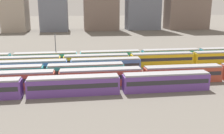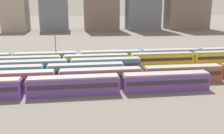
% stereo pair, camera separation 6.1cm
% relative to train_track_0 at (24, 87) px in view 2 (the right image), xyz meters
% --- Properties ---
extents(train_track_0, '(74.70, 3.06, 3.75)m').
position_rel_train_track_0_xyz_m(train_track_0, '(0.00, 0.00, 0.00)').
color(train_track_0, '#6B429E').
rests_on(train_track_0, ground_plane).
extents(train_track_1, '(93.60, 3.06, 3.75)m').
position_rel_train_track_0_xyz_m(train_track_1, '(15.30, 5.20, 0.00)').
color(train_track_1, '#BC4C38').
rests_on(train_track_1, ground_plane).
extents(train_track_2, '(55.80, 3.06, 3.75)m').
position_rel_train_track_0_xyz_m(train_track_2, '(-6.62, 10.40, -0.00)').
color(train_track_2, teal).
rests_on(train_track_2, ground_plane).
extents(train_track_3, '(55.80, 3.06, 3.75)m').
position_rel_train_track_0_xyz_m(train_track_3, '(-1.30, 15.60, -0.00)').
color(train_track_3, '#4C70BC').
rests_on(train_track_3, ground_plane).
extents(train_track_4, '(93.60, 3.06, 3.75)m').
position_rel_train_track_0_xyz_m(train_track_4, '(15.58, 20.80, 0.00)').
color(train_track_4, yellow).
rests_on(train_track_4, ground_plane).
extents(train_track_5, '(93.60, 3.06, 3.75)m').
position_rel_train_track_0_xyz_m(train_track_5, '(20.16, 26.00, 0.00)').
color(train_track_5, teal).
rests_on(train_track_5, ground_plane).
extents(catenary_pole_1, '(0.24, 3.20, 8.87)m').
position_rel_train_track_0_xyz_m(catenary_pole_1, '(3.98, 28.73, 3.06)').
color(catenary_pole_1, '#4C4C51').
rests_on(catenary_pole_1, ground_plane).
extents(distant_building_1, '(14.54, 17.62, 20.88)m').
position_rel_train_track_0_xyz_m(distant_building_1, '(-27.28, 121.65, 8.54)').
color(distant_building_1, '#A89989').
rests_on(distant_building_1, ground_plane).
extents(distant_building_2, '(17.01, 17.82, 22.03)m').
position_rel_train_track_0_xyz_m(distant_building_2, '(-3.33, 121.65, 9.11)').
color(distant_building_2, slate).
rests_on(distant_building_2, ground_plane).
extents(distant_building_3, '(22.31, 14.74, 37.66)m').
position_rel_train_track_0_xyz_m(distant_building_3, '(26.75, 121.65, 16.93)').
color(distant_building_3, '#7A665B').
rests_on(distant_building_3, ground_plane).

